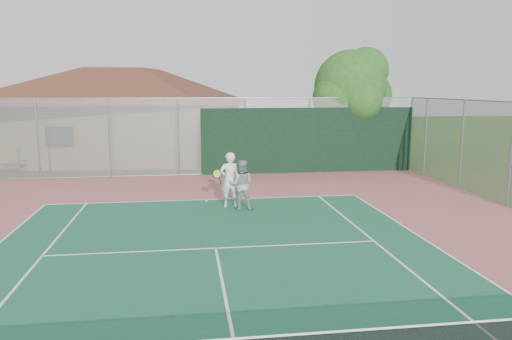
{
  "coord_description": "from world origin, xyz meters",
  "views": [
    {
      "loc": [
        -0.68,
        -5.53,
        3.97
      ],
      "look_at": [
        1.4,
        9.14,
        1.51
      ],
      "focal_mm": 35.0,
      "sensor_mm": 36.0,
      "label": 1
    }
  ],
  "objects_px": {
    "player_white_front": "(230,180)",
    "clubhouse": "(125,104)",
    "tree": "(352,89)",
    "player_grey_back": "(241,185)"
  },
  "relations": [
    {
      "from": "player_white_front",
      "to": "clubhouse",
      "type": "bearing_deg",
      "value": -71.04
    },
    {
      "from": "tree",
      "to": "player_white_front",
      "type": "height_order",
      "value": "tree"
    },
    {
      "from": "tree",
      "to": "player_white_front",
      "type": "distance_m",
      "value": 10.78
    },
    {
      "from": "tree",
      "to": "clubhouse",
      "type": "bearing_deg",
      "value": 157.45
    },
    {
      "from": "player_white_front",
      "to": "player_grey_back",
      "type": "xyz_separation_m",
      "value": [
        0.35,
        -0.34,
        -0.11
      ]
    },
    {
      "from": "tree",
      "to": "player_grey_back",
      "type": "relative_size",
      "value": 3.64
    },
    {
      "from": "tree",
      "to": "player_white_front",
      "type": "bearing_deg",
      "value": -131.07
    },
    {
      "from": "tree",
      "to": "player_grey_back",
      "type": "distance_m",
      "value": 10.84
    },
    {
      "from": "clubhouse",
      "to": "player_white_front",
      "type": "bearing_deg",
      "value": -64.74
    },
    {
      "from": "clubhouse",
      "to": "tree",
      "type": "bearing_deg",
      "value": -17.84
    }
  ]
}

